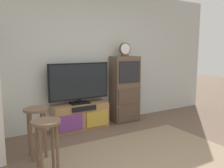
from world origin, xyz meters
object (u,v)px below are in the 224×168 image
at_px(bar_stool_near, 47,136).
at_px(television, 79,82).
at_px(media_console, 81,116).
at_px(side_cabinet, 125,89).
at_px(bar_stool_far, 36,121).
at_px(desk_clock, 125,49).

bearing_deg(bar_stool_near, television, 54.78).
height_order(media_console, television, television).
distance_m(television, side_cabinet, 1.04).
xyz_separation_m(media_console, bar_stool_far, (-0.99, -0.79, 0.28)).
bearing_deg(bar_stool_far, desk_clock, 21.64).
bearing_deg(desk_clock, media_console, 179.72).
bearing_deg(bar_stool_far, bar_stool_near, -91.78).
bearing_deg(side_cabinet, media_console, -179.43).
distance_m(television, bar_stool_far, 1.34).
bearing_deg(bar_stool_far, side_cabinet, 21.83).
distance_m(bar_stool_near, bar_stool_far, 0.61).
distance_m(media_console, television, 0.66).
distance_m(media_console, bar_stool_far, 1.30).
xyz_separation_m(television, bar_stool_near, (-1.01, -1.43, -0.38)).
relative_size(television, side_cabinet, 0.86).
relative_size(media_console, side_cabinet, 0.77).
height_order(television, side_cabinet, side_cabinet).
distance_m(side_cabinet, bar_stool_far, 2.17).
xyz_separation_m(television, side_cabinet, (1.02, -0.01, -0.22)).
height_order(desk_clock, bar_stool_far, desk_clock).
xyz_separation_m(media_console, bar_stool_near, (-1.01, -1.40, 0.28)).
distance_m(desk_clock, bar_stool_far, 2.36).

